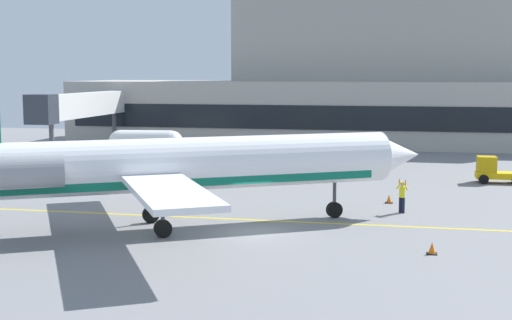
{
  "coord_description": "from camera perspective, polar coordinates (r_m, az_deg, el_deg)",
  "views": [
    {
      "loc": [
        7.39,
        -35.34,
        8.26
      ],
      "look_at": [
        -1.26,
        6.01,
        3.0
      ],
      "focal_mm": 49.85,
      "sensor_mm": 36.0,
      "label": 1
    }
  ],
  "objects": [
    {
      "name": "baggage_tug",
      "position": [
        55.92,
        18.56,
        -0.84
      ],
      "size": [
        3.48,
        1.73,
        1.98
      ],
      "color": "#E5B20C",
      "rests_on": "ground"
    },
    {
      "name": "regional_jet",
      "position": [
        37.41,
        -7.1,
        -0.41
      ],
      "size": [
        26.71,
        19.84,
        9.29
      ],
      "color": "white",
      "rests_on": "ground"
    },
    {
      "name": "pushback_tractor",
      "position": [
        54.86,
        -2.6,
        -0.48
      ],
      "size": [
        2.27,
        4.02,
        2.29
      ],
      "color": "#E5B20C",
      "rests_on": "ground"
    },
    {
      "name": "safety_cone_alpha",
      "position": [
        50.36,
        -12.86,
        -2.24
      ],
      "size": [
        0.47,
        0.47,
        0.55
      ],
      "color": "orange",
      "rests_on": "ground"
    },
    {
      "name": "fuel_tank",
      "position": [
        69.67,
        -8.84,
        1.42
      ],
      "size": [
        7.33,
        2.77,
        2.64
      ],
      "color": "white",
      "rests_on": "ground"
    },
    {
      "name": "safety_cone_charlie",
      "position": [
        45.76,
        10.62,
        -3.11
      ],
      "size": [
        0.47,
        0.47,
        0.55
      ],
      "color": "orange",
      "rests_on": "ground"
    },
    {
      "name": "marshaller",
      "position": [
        42.61,
        11.64,
        -2.83
      ],
      "size": [
        0.74,
        0.54,
        1.99
      ],
      "color": "#191E33",
      "rests_on": "ground"
    },
    {
      "name": "ground",
      "position": [
        37.05,
        0.0,
        -5.86
      ],
      "size": [
        120.0,
        120.0,
        0.11
      ],
      "color": "slate"
    },
    {
      "name": "terminal_building",
      "position": [
        83.97,
        9.72,
        5.97
      ],
      "size": [
        67.71,
        16.09,
        17.53
      ],
      "color": "#ADA89E",
      "rests_on": "ground"
    },
    {
      "name": "jet_bridge_west",
      "position": [
        72.63,
        -13.99,
        4.23
      ],
      "size": [
        2.4,
        18.56,
        6.27
      ],
      "color": "silver",
      "rests_on": "ground"
    },
    {
      "name": "safety_cone_delta",
      "position": [
        42.13,
        -7.77,
        -3.93
      ],
      "size": [
        0.47,
        0.47,
        0.55
      ],
      "color": "orange",
      "rests_on": "ground"
    },
    {
      "name": "safety_cone_bravo",
      "position": [
        33.56,
        13.94,
        -6.93
      ],
      "size": [
        0.47,
        0.47,
        0.55
      ],
      "color": "orange",
      "rests_on": "ground"
    }
  ]
}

